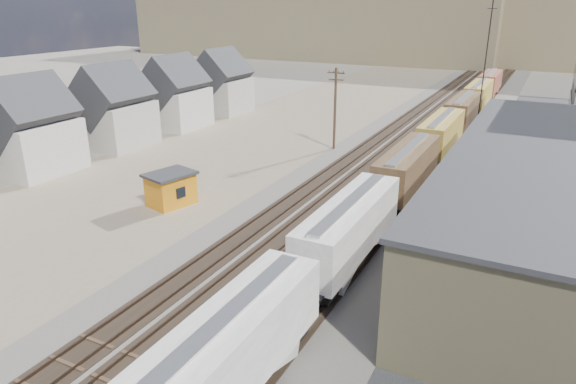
% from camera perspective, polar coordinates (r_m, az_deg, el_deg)
% --- Properties ---
extents(ground, '(300.00, 300.00, 0.00)m').
position_cam_1_polar(ground, '(27.71, -12.94, -18.93)').
color(ground, '#6B6356').
rests_on(ground, ground).
extents(ballast_bed, '(18.00, 200.00, 0.06)m').
position_cam_1_polar(ballast_bed, '(69.65, 14.14, 5.38)').
color(ballast_bed, '#4C4742').
rests_on(ballast_bed, ground).
extents(dirt_yard, '(24.00, 180.00, 0.03)m').
position_cam_1_polar(dirt_yard, '(68.00, -4.59, 5.56)').
color(dirt_yard, '#6F624C').
rests_on(dirt_yard, ground).
extents(rail_tracks, '(11.40, 200.00, 0.24)m').
position_cam_1_polar(rail_tracks, '(69.75, 13.71, 5.50)').
color(rail_tracks, black).
rests_on(rail_tracks, ground).
extents(freight_train, '(3.00, 119.74, 4.46)m').
position_cam_1_polar(freight_train, '(56.38, 15.10, 4.73)').
color(freight_train, black).
rests_on(freight_train, ground).
extents(warehouse, '(12.40, 40.40, 7.25)m').
position_cam_1_polar(warehouse, '(43.07, 25.98, -0.27)').
color(warehouse, tan).
rests_on(warehouse, ground).
extents(utility_pole_north, '(2.20, 0.32, 10.00)m').
position_cam_1_polar(utility_pole_north, '(63.48, 5.25, 9.37)').
color(utility_pole_north, '#382619').
rests_on(utility_pole_north, ground).
extents(radio_mast, '(1.20, 0.16, 18.00)m').
position_cam_1_polar(radio_mast, '(76.78, 21.02, 12.94)').
color(radio_mast, black).
rests_on(radio_mast, ground).
extents(townhouse_row, '(8.15, 68.16, 10.47)m').
position_cam_1_polar(townhouse_row, '(64.89, -22.58, 7.28)').
color(townhouse_row, '#B7B2A8').
rests_on(townhouse_row, ground).
extents(hills_north, '(265.00, 80.00, 32.00)m').
position_cam_1_polar(hills_north, '(184.37, 23.81, 17.75)').
color(hills_north, brown).
rests_on(hills_north, ground).
extents(maintenance_shed, '(4.15, 4.83, 3.04)m').
position_cam_1_polar(maintenance_shed, '(47.34, -12.88, 0.39)').
color(maintenance_shed, orange).
rests_on(maintenance_shed, ground).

